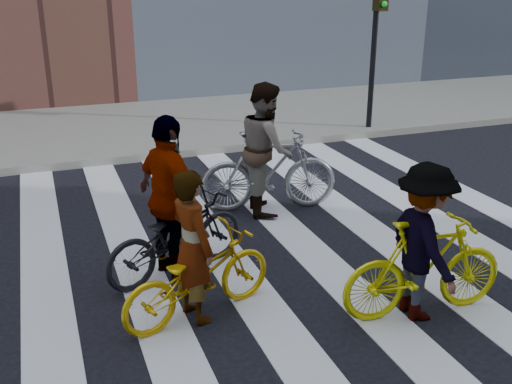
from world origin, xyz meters
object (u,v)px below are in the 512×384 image
bike_yellow_left (198,277)px  rider_mid (266,148)px  rider_right (423,242)px  bike_yellow_right (424,267)px  rider_left (192,247)px  rider_rear (170,198)px  traffic_signal (377,30)px  bike_dark_rear (176,236)px  bike_silver_mid (269,171)px

bike_yellow_left → rider_mid: (1.76, 2.57, 0.52)m
rider_mid → rider_right: size_ratio=1.16×
bike_yellow_right → rider_mid: rider_mid is taller
rider_mid → rider_left: bearing=156.1°
rider_rear → traffic_signal: bearing=-69.6°
bike_yellow_right → bike_dark_rear: size_ratio=0.96×
bike_yellow_right → rider_left: size_ratio=1.11×
bike_yellow_right → bike_dark_rear: 2.86m
bike_yellow_right → rider_mid: 3.41m
bike_dark_rear → rider_right: size_ratio=1.12×
bike_silver_mid → rider_mid: 0.36m
bike_silver_mid → rider_rear: bearing=141.2°
bike_yellow_right → rider_right: (-0.05, 0.00, 0.30)m
bike_dark_rear → traffic_signal: bearing=-69.4°
rider_rear → bike_yellow_left: bearing=161.6°
bike_yellow_right → rider_left: rider_left is taller
traffic_signal → bike_dark_rear: traffic_signal is taller
rider_right → rider_mid: bearing=12.3°
traffic_signal → bike_silver_mid: 5.40m
bike_yellow_left → rider_right: bearing=-127.1°
bike_yellow_left → rider_mid: rider_mid is taller
bike_silver_mid → rider_rear: (-1.85, -1.55, 0.36)m
bike_yellow_left → bike_dark_rear: 1.02m
traffic_signal → rider_rear: (-5.67, -4.99, -1.30)m
traffic_signal → rider_rear: size_ratio=1.69×
rider_mid → rider_rear: 2.38m
bike_yellow_left → rider_left: 0.36m
bike_yellow_left → bike_silver_mid: bearing=-52.6°
bike_yellow_right → bike_yellow_left: bearing=75.8°
bike_silver_mid → rider_left: size_ratio=1.26×
bike_yellow_left → bike_dark_rear: bearing=-17.8°
rider_left → bike_dark_rear: bearing=-20.6°
bike_yellow_right → rider_right: 0.30m
bike_yellow_right → rider_left: bearing=76.2°
rider_mid → rider_right: 3.38m
traffic_signal → rider_left: 8.40m
bike_dark_rear → rider_mid: (1.75, 1.55, 0.49)m
bike_yellow_left → bike_yellow_right: (2.23, -0.78, 0.08)m
bike_dark_rear → rider_right: 2.85m
bike_dark_rear → rider_left: size_ratio=1.15×
rider_right → bike_yellow_right: bearing=-85.0°
bike_dark_rear → rider_left: (-0.06, -1.02, 0.32)m
bike_silver_mid → rider_right: 3.38m
traffic_signal → bike_yellow_left: 8.43m
bike_dark_rear → rider_mid: 2.39m
rider_right → rider_rear: size_ratio=0.86×
bike_dark_rear → rider_right: bearing=-150.5°
rider_right → traffic_signal: bearing=-21.9°
traffic_signal → bike_yellow_left: traffic_signal is taller
traffic_signal → rider_rear: traffic_signal is taller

